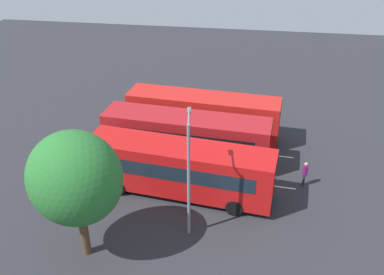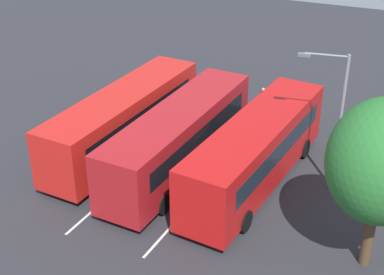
{
  "view_description": "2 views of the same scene",
  "coord_description": "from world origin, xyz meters",
  "px_view_note": "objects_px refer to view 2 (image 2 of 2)",
  "views": [
    {
      "loc": [
        4.05,
        -24.48,
        15.96
      ],
      "look_at": [
        0.1,
        -0.05,
        1.86
      ],
      "focal_mm": 39.06,
      "sensor_mm": 36.0,
      "label": 1
    },
    {
      "loc": [
        -22.56,
        -10.33,
        14.98
      ],
      "look_at": [
        0.88,
        -0.08,
        1.28
      ],
      "focal_mm": 52.61,
      "sensor_mm": 36.0,
      "label": 2
    }
  ],
  "objects_px": {
    "bus_center_left": "(179,137)",
    "depot_tree": "(382,162)",
    "bus_far_left": "(256,150)",
    "street_lamp": "(336,114)",
    "bus_center_right": "(124,119)",
    "pedestrian": "(263,99)"
  },
  "relations": [
    {
      "from": "pedestrian",
      "to": "bus_far_left",
      "type": "bearing_deg",
      "value": 12.49
    },
    {
      "from": "bus_far_left",
      "to": "bus_center_right",
      "type": "xyz_separation_m",
      "value": [
        0.41,
        7.43,
        0.0
      ]
    },
    {
      "from": "bus_center_right",
      "to": "street_lamp",
      "type": "bearing_deg",
      "value": -81.63
    },
    {
      "from": "bus_center_left",
      "to": "depot_tree",
      "type": "distance_m",
      "value": 10.73
    },
    {
      "from": "pedestrian",
      "to": "depot_tree",
      "type": "bearing_deg",
      "value": 31.99
    },
    {
      "from": "bus_far_left",
      "to": "street_lamp",
      "type": "relative_size",
      "value": 1.73
    },
    {
      "from": "bus_center_left",
      "to": "street_lamp",
      "type": "xyz_separation_m",
      "value": [
        1.37,
        -7.2,
        2.08
      ]
    },
    {
      "from": "pedestrian",
      "to": "depot_tree",
      "type": "relative_size",
      "value": 0.24
    },
    {
      "from": "bus_center_right",
      "to": "bus_center_left",
      "type": "bearing_deg",
      "value": -96.26
    },
    {
      "from": "bus_center_right",
      "to": "pedestrian",
      "type": "height_order",
      "value": "bus_center_right"
    },
    {
      "from": "bus_far_left",
      "to": "street_lamp",
      "type": "height_order",
      "value": "street_lamp"
    },
    {
      "from": "pedestrian",
      "to": "street_lamp",
      "type": "distance_m",
      "value": 8.92
    },
    {
      "from": "street_lamp",
      "to": "bus_center_right",
      "type": "bearing_deg",
      "value": -4.89
    },
    {
      "from": "bus_center_left",
      "to": "bus_far_left",
      "type": "bearing_deg",
      "value": -81.73
    },
    {
      "from": "bus_center_left",
      "to": "depot_tree",
      "type": "height_order",
      "value": "depot_tree"
    },
    {
      "from": "bus_far_left",
      "to": "bus_center_left",
      "type": "relative_size",
      "value": 1.0
    },
    {
      "from": "pedestrian",
      "to": "street_lamp",
      "type": "relative_size",
      "value": 0.25
    },
    {
      "from": "pedestrian",
      "to": "street_lamp",
      "type": "xyz_separation_m",
      "value": [
        -6.55,
        -5.32,
        2.9
      ]
    },
    {
      "from": "bus_far_left",
      "to": "depot_tree",
      "type": "height_order",
      "value": "depot_tree"
    },
    {
      "from": "bus_center_left",
      "to": "bus_center_right",
      "type": "height_order",
      "value": "same"
    },
    {
      "from": "bus_center_left",
      "to": "bus_center_right",
      "type": "relative_size",
      "value": 1.0
    },
    {
      "from": "street_lamp",
      "to": "depot_tree",
      "type": "bearing_deg",
      "value": 108.41
    }
  ]
}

